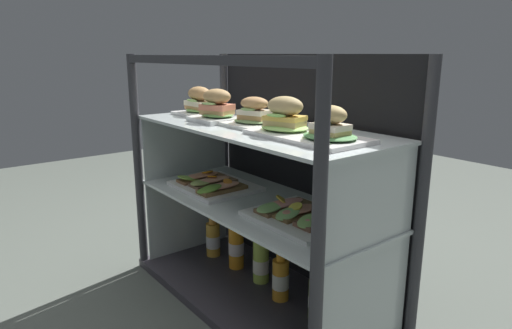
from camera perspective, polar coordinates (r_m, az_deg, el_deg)
ground_plane at (r=1.87m, az=0.00°, el=-17.16°), size 6.00×6.00×0.02m
case_base_deck at (r=1.86m, az=0.00°, el=-16.44°), size 1.13×0.50×0.03m
case_frame at (r=1.74m, az=3.12°, el=-0.63°), size 1.13×0.50×0.96m
riser_lower_tier at (r=1.77m, az=0.00°, el=-10.78°), size 1.06×0.42×0.37m
shelf_lower_glass at (r=1.70m, az=0.00°, el=-4.94°), size 1.08×0.44×0.01m
riser_upper_tier at (r=1.65m, az=0.00°, el=-0.19°), size 1.06×0.42×0.28m
shelf_upper_glass at (r=1.62m, az=0.00°, el=4.76°), size 1.08×0.44×0.01m
plated_roll_sandwich_near_left_corner at (r=1.94m, az=-7.33°, el=7.75°), size 0.19×0.19×0.12m
plated_roll_sandwich_center at (r=1.74m, az=-5.03°, el=7.14°), size 0.18×0.18×0.13m
plated_roll_sandwich_mid_right at (r=1.63m, az=-0.09°, el=6.26°), size 0.20×0.20×0.11m
plated_roll_sandwich_left_of_center at (r=1.45m, az=3.72°, el=5.67°), size 0.20×0.20×0.12m
plated_roll_sandwich_far_right at (r=1.32m, az=9.49°, el=4.27°), size 0.21×0.21×0.11m
open_sandwich_tray_right_of_center at (r=1.86m, az=-5.65°, el=-2.51°), size 0.34×0.28×0.06m
open_sandwich_tray_near_right_corner at (r=1.51m, az=5.53°, el=-6.46°), size 0.34×0.28×0.06m
juice_bottle_back_right at (r=2.12m, az=-5.54°, el=-9.37°), size 0.07×0.07×0.22m
juice_bottle_front_fourth at (r=1.99m, az=-2.56°, el=-10.36°), size 0.07×0.07×0.25m
juice_bottle_front_second at (r=1.88m, az=0.65°, el=-12.20°), size 0.07×0.07×0.25m
juice_bottle_back_left at (r=1.76m, az=3.18°, el=-14.37°), size 0.07×0.07×0.22m
juice_bottle_front_left_end at (r=1.67m, az=7.95°, el=-16.63°), size 0.07×0.07×0.21m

